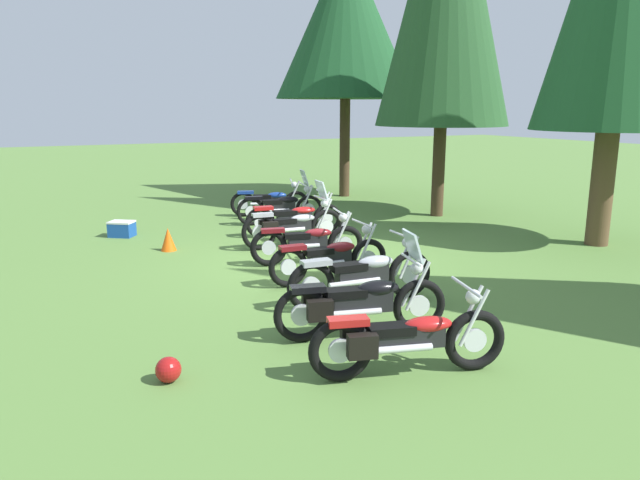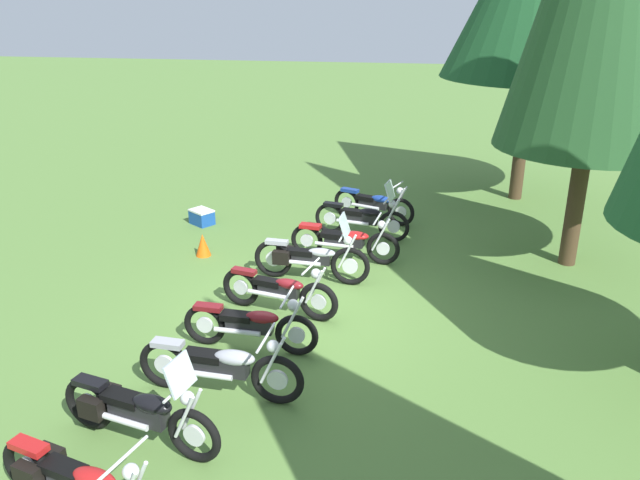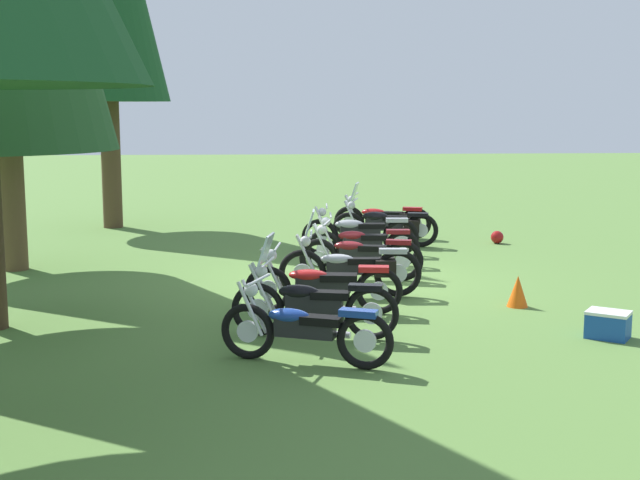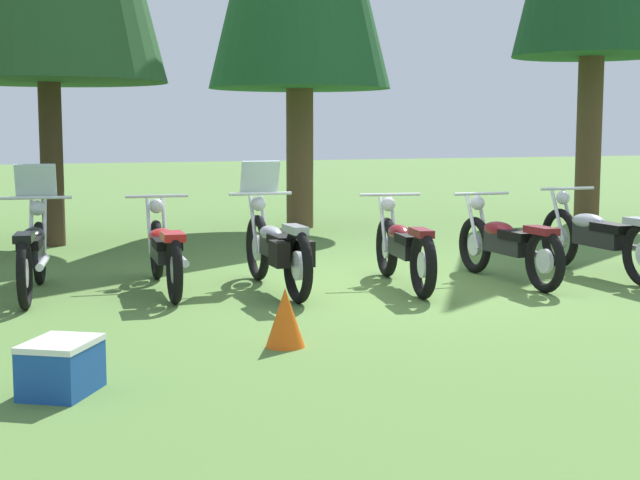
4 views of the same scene
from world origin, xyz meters
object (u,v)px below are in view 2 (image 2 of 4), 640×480
Objects in this scene: motorcycle_1 at (363,218)px; motorcycle_4 at (280,291)px; picnic_cooler at (202,217)px; traffic_cone at (203,245)px; motorcycle_5 at (251,325)px; motorcycle_7 at (137,411)px; motorcycle_6 at (221,366)px; motorcycle_2 at (345,240)px; motorcycle_3 at (310,258)px; motorcycle_0 at (374,204)px.

motorcycle_1 reaches higher than motorcycle_4.
picnic_cooler is 1.40× the size of traffic_cone.
motorcycle_7 is at bearing -105.45° from motorcycle_5.
motorcycle_6 is (6.32, -1.35, -0.01)m from motorcycle_1.
motorcycle_4 is (2.48, -0.83, -0.01)m from motorcycle_2.
motorcycle_1 is 0.91× the size of motorcycle_6.
motorcycle_1 is 3.90m from picnic_cooler.
motorcycle_1 is 3.98m from motorcycle_4.
motorcycle_3 is 2.68m from motorcycle_5.
picnic_cooler is 1.96m from traffic_cone.
motorcycle_1 reaches higher than traffic_cone.
motorcycle_1 is 0.97× the size of motorcycle_7.
motorcycle_4 is at bearing -93.53° from motorcycle_1.
motorcycle_4 is at bearing -100.99° from motorcycle_2.
motorcycle_4 reaches higher than traffic_cone.
motorcycle_5 is 2.50m from motorcycle_7.
motorcycle_1 is 2.57m from motorcycle_3.
motorcycle_5 is 5.97m from picnic_cooler.
motorcycle_0 is at bearing 89.50° from motorcycle_7.
motorcycle_3 reaches higher than motorcycle_4.
traffic_cone is (-2.26, -2.15, -0.19)m from motorcycle_4.
motorcycle_3 is (2.44, -0.79, -0.00)m from motorcycle_1.
motorcycle_5 is (5.08, -1.25, -0.04)m from motorcycle_1.
motorcycle_5 reaches higher than motorcycle_0.
motorcycle_4 reaches higher than picnic_cooler.
motorcycle_1 is at bearing 76.63° from motorcycle_3.
motorcycle_2 is 3.87m from motorcycle_5.
motorcycle_3 reaches higher than motorcycle_0.
motorcycle_6 reaches higher than traffic_cone.
motorcycle_5 is at bearing -95.60° from motorcycle_3.
motorcycle_1 is 3.26× the size of picnic_cooler.
motorcycle_7 reaches higher than motorcycle_6.
motorcycle_0 is 0.89× the size of motorcycle_7.
picnic_cooler is at bearing 143.19° from motorcycle_3.
motorcycle_6 is 1.33m from motorcycle_7.
motorcycle_7 reaches higher than picnic_cooler.
motorcycle_3 is 1.01× the size of motorcycle_7.
motorcycle_1 is at bearing -76.71° from motorcycle_0.
traffic_cone is at bearing -168.12° from motorcycle_2.
motorcycle_7 is (1.12, -0.71, 0.01)m from motorcycle_6.
motorcycle_0 is at bearing 82.65° from motorcycle_6.
motorcycle_3 is at bearing 48.71° from picnic_cooler.
motorcycle_3 reaches higher than motorcycle_6.
traffic_cone is (2.74, -3.39, -0.19)m from motorcycle_0.
motorcycle_7 is (7.44, -2.06, 0.01)m from motorcycle_1.
motorcycle_2 is at bearing -87.94° from motorcycle_1.
picnic_cooler is at bearing -171.95° from motorcycle_1.
motorcycle_7 reaches higher than motorcycle_5.
motorcycle_3 reaches higher than motorcycle_7.
motorcycle_0 is 8.89m from motorcycle_7.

